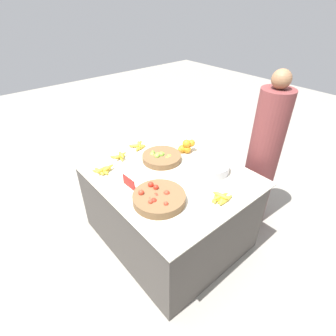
# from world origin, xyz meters

# --- Properties ---
(ground_plane) EXTENTS (12.00, 12.00, 0.00)m
(ground_plane) POSITION_xyz_m (0.00, 0.00, 0.00)
(ground_plane) COLOR gray
(market_table) EXTENTS (1.42, 1.18, 0.78)m
(market_table) POSITION_xyz_m (0.00, 0.00, 0.39)
(market_table) COLOR #4C4742
(market_table) RESTS_ON ground_plane
(lime_bowl) EXTENTS (0.37, 0.37, 0.09)m
(lime_bowl) POSITION_xyz_m (-0.20, 0.09, 0.82)
(lime_bowl) COLOR brown
(lime_bowl) RESTS_ON market_table
(tomato_basket) EXTENTS (0.40, 0.40, 0.10)m
(tomato_basket) POSITION_xyz_m (0.25, -0.30, 0.82)
(tomato_basket) COLOR brown
(tomato_basket) RESTS_ON market_table
(orange_pile) EXTENTS (0.12, 0.17, 0.14)m
(orange_pile) POSITION_xyz_m (-0.16, 0.37, 0.84)
(orange_pile) COLOR orange
(orange_pile) RESTS_ON market_table
(metal_bowl) EXTENTS (0.32, 0.32, 0.08)m
(metal_bowl) POSITION_xyz_m (0.23, 0.31, 0.83)
(metal_bowl) COLOR #B7B7BF
(metal_bowl) RESTS_ON market_table
(price_sign) EXTENTS (0.16, 0.01, 0.09)m
(price_sign) POSITION_xyz_m (-0.05, -0.37, 0.83)
(price_sign) COLOR red
(price_sign) RESTS_ON market_table
(banana_bunch_front_right) EXTENTS (0.16, 0.16, 0.06)m
(banana_bunch_front_right) POSITION_xyz_m (-0.48, -0.20, 0.81)
(banana_bunch_front_right) COLOR gold
(banana_bunch_front_right) RESTS_ON market_table
(banana_bunch_middle_right) EXTENTS (0.16, 0.19, 0.05)m
(banana_bunch_middle_right) POSITION_xyz_m (-0.38, -0.43, 0.81)
(banana_bunch_middle_right) COLOR gold
(banana_bunch_middle_right) RESTS_ON market_table
(banana_bunch_middle_left) EXTENTS (0.14, 0.19, 0.06)m
(banana_bunch_middle_left) POSITION_xyz_m (0.54, 0.07, 0.81)
(banana_bunch_middle_left) COLOR gold
(banana_bunch_middle_left) RESTS_ON market_table
(banana_bunch_front_left) EXTENTS (0.16, 0.16, 0.06)m
(banana_bunch_front_left) POSITION_xyz_m (-0.53, 0.06, 0.81)
(banana_bunch_front_left) COLOR gold
(banana_bunch_front_left) RESTS_ON market_table
(vendor_person) EXTENTS (0.29, 0.29, 1.61)m
(vendor_person) POSITION_xyz_m (0.40, 0.87, 0.75)
(vendor_person) COLOR brown
(vendor_person) RESTS_ON ground_plane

